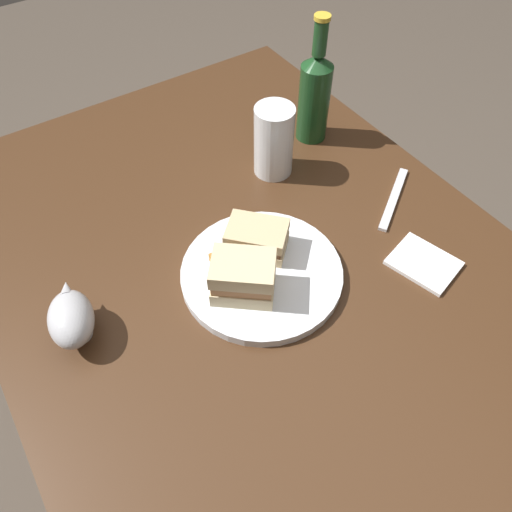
# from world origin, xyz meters

# --- Properties ---
(ground_plane) EXTENTS (6.00, 6.00, 0.00)m
(ground_plane) POSITION_xyz_m (0.00, 0.00, 0.00)
(ground_plane) COLOR #4C4238
(dining_table) EXTENTS (1.18, 0.88, 0.73)m
(dining_table) POSITION_xyz_m (0.00, 0.00, 0.36)
(dining_table) COLOR #422816
(dining_table) RESTS_ON ground
(plate) EXTENTS (0.28, 0.28, 0.02)m
(plate) POSITION_xyz_m (-0.05, 0.01, 0.74)
(plate) COLOR white
(plate) RESTS_ON dining_table
(sandwich_half_left) EXTENTS (0.12, 0.12, 0.05)m
(sandwich_half_left) POSITION_xyz_m (0.00, -0.01, 0.77)
(sandwich_half_left) COLOR #CCB284
(sandwich_half_left) RESTS_ON plate
(sandwich_half_right) EXTENTS (0.12, 0.12, 0.07)m
(sandwich_half_right) POSITION_xyz_m (-0.06, 0.05, 0.78)
(sandwich_half_right) COLOR beige
(sandwich_half_right) RESTS_ON plate
(potato_wedge_front) EXTENTS (0.04, 0.04, 0.01)m
(potato_wedge_front) POSITION_xyz_m (-0.02, 0.04, 0.75)
(potato_wedge_front) COLOR #B77F33
(potato_wedge_front) RESTS_ON plate
(potato_wedge_middle) EXTENTS (0.03, 0.06, 0.02)m
(potato_wedge_middle) POSITION_xyz_m (0.03, 0.00, 0.76)
(potato_wedge_middle) COLOR #AD702D
(potato_wedge_middle) RESTS_ON plate
(potato_wedge_back) EXTENTS (0.03, 0.05, 0.02)m
(potato_wedge_back) POSITION_xyz_m (-0.04, 0.05, 0.75)
(potato_wedge_back) COLOR #B77F33
(potato_wedge_back) RESTS_ON plate
(potato_wedge_left_edge) EXTENTS (0.05, 0.02, 0.02)m
(potato_wedge_left_edge) POSITION_xyz_m (-0.00, 0.06, 0.75)
(potato_wedge_left_edge) COLOR #AD702D
(potato_wedge_left_edge) RESTS_ON plate
(potato_wedge_right_edge) EXTENTS (0.02, 0.04, 0.02)m
(potato_wedge_right_edge) POSITION_xyz_m (-0.04, 0.07, 0.75)
(potato_wedge_right_edge) COLOR #AD702D
(potato_wedge_right_edge) RESTS_ON plate
(pint_glass) EXTENTS (0.08, 0.08, 0.15)m
(pint_glass) POSITION_xyz_m (0.17, -0.17, 0.79)
(pint_glass) COLOR white
(pint_glass) RESTS_ON dining_table
(gravy_boat) EXTENTS (0.12, 0.09, 0.07)m
(gravy_boat) POSITION_xyz_m (0.02, 0.31, 0.77)
(gravy_boat) COLOR #B7B7BC
(gravy_boat) RESTS_ON dining_table
(cider_bottle) EXTENTS (0.07, 0.07, 0.27)m
(cider_bottle) POSITION_xyz_m (0.22, -0.30, 0.83)
(cider_bottle) COLOR #19421E
(cider_bottle) RESTS_ON dining_table
(napkin) EXTENTS (0.13, 0.12, 0.01)m
(napkin) POSITION_xyz_m (-0.18, -0.24, 0.73)
(napkin) COLOR white
(napkin) RESTS_ON dining_table
(fork) EXTENTS (0.11, 0.16, 0.01)m
(fork) POSITION_xyz_m (-0.03, -0.31, 0.73)
(fork) COLOR silver
(fork) RESTS_ON dining_table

